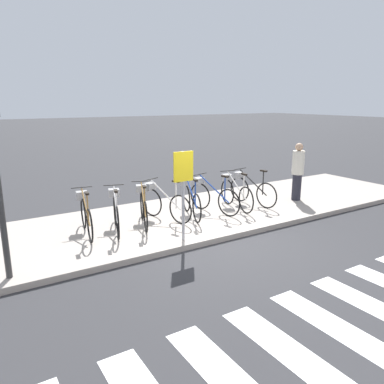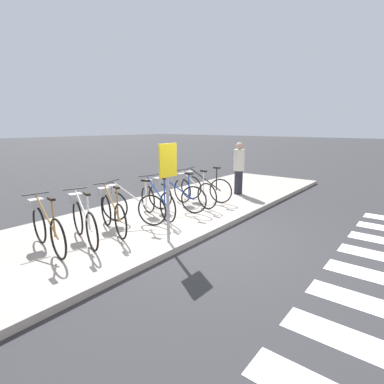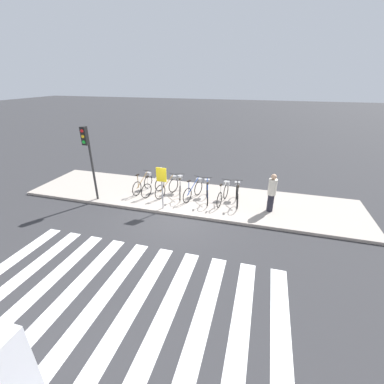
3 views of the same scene
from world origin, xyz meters
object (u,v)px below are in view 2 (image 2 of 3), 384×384
object	(u,v)px
parked_bicycle_0	(46,225)
pedestrian	(239,167)
parked_bicycle_7	(203,186)
parked_bicycle_1	(83,218)
parked_bicycle_5	(173,194)
parked_bicycle_2	(111,210)
parked_bicycle_6	(192,189)
parked_bicycle_4	(155,198)
sign_post	(168,176)
parked_bicycle_3	(129,204)

from	to	relation	value
parked_bicycle_0	pedestrian	distance (m)	6.04
parked_bicycle_0	parked_bicycle_7	distance (m)	4.57
parked_bicycle_1	parked_bicycle_5	bearing A→B (deg)	0.55
parked_bicycle_0	parked_bicycle_2	world-z (taller)	same
parked_bicycle_7	parked_bicycle_2	bearing A→B (deg)	-179.49
parked_bicycle_1	pedestrian	size ratio (longest dim) A/B	0.97
parked_bicycle_0	parked_bicycle_6	distance (m)	3.98
parked_bicycle_6	parked_bicycle_4	bearing A→B (deg)	178.72
parked_bicycle_0	pedestrian	bearing A→B (deg)	-4.15
pedestrian	sign_post	world-z (taller)	sign_post
parked_bicycle_0	sign_post	world-z (taller)	sign_post
parked_bicycle_0	parked_bicycle_2	distance (m)	1.32
parked_bicycle_1	parked_bicycle_2	size ratio (longest dim) A/B	1.01
parked_bicycle_2	parked_bicycle_0	bearing A→B (deg)	176.00
parked_bicycle_6	pedestrian	world-z (taller)	pedestrian
parked_bicycle_5	parked_bicycle_6	distance (m)	0.75
parked_bicycle_4	parked_bicycle_6	xyz separation A→B (m)	(1.38, -0.03, 0.00)
parked_bicycle_3	pedestrian	xyz separation A→B (m)	(4.13, -0.44, 0.42)
parked_bicycle_5	sign_post	size ratio (longest dim) A/B	0.88
parked_bicycle_5	sign_post	distance (m)	2.27
parked_bicycle_3	parked_bicycle_7	distance (m)	2.69
parked_bicycle_4	sign_post	size ratio (longest dim) A/B	0.87
parked_bicycle_1	parked_bicycle_7	bearing A→B (deg)	1.15
parked_bicycle_2	sign_post	distance (m)	1.62
parked_bicycle_4	parked_bicycle_0	bearing A→B (deg)	177.78
parked_bicycle_7	parked_bicycle_6	bearing A→B (deg)	-173.49
parked_bicycle_3	parked_bicycle_7	world-z (taller)	same
parked_bicycle_3	parked_bicycle_5	size ratio (longest dim) A/B	0.99
parked_bicycle_2	parked_bicycle_5	distance (m)	1.90
parked_bicycle_0	parked_bicycle_3	distance (m)	1.88
parked_bicycle_2	parked_bicycle_3	bearing A→B (deg)	10.10
parked_bicycle_0	parked_bicycle_3	size ratio (longest dim) A/B	1.03
parked_bicycle_3	parked_bicycle_0	bearing A→B (deg)	-179.76
parked_bicycle_3	parked_bicycle_4	world-z (taller)	same
parked_bicycle_4	pedestrian	bearing A→B (deg)	-5.63
pedestrian	parked_bicycle_5	bearing A→B (deg)	173.46
parked_bicycle_3	sign_post	size ratio (longest dim) A/B	0.86
parked_bicycle_5	parked_bicycle_7	xyz separation A→B (m)	(1.35, 0.05, 0.00)
parked_bicycle_1	parked_bicycle_7	xyz separation A→B (m)	(3.94, 0.08, 0.00)
parked_bicycle_2	parked_bicycle_7	size ratio (longest dim) A/B	0.96
parked_bicycle_0	sign_post	distance (m)	2.31
parked_bicycle_4	sign_post	distance (m)	1.88
parked_bicycle_7	sign_post	bearing A→B (deg)	-154.87
parked_bicycle_1	sign_post	xyz separation A→B (m)	(0.96, -1.32, 0.81)
parked_bicycle_1	sign_post	distance (m)	1.82
parked_bicycle_5	parked_bicycle_4	bearing A→B (deg)	178.46
parked_bicycle_1	parked_bicycle_6	bearing A→B (deg)	0.18
parked_bicycle_5	parked_bicycle_7	distance (m)	1.35
parked_bicycle_2	pedestrian	bearing A→B (deg)	-4.20
parked_bicycle_1	parked_bicycle_2	world-z (taller)	same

